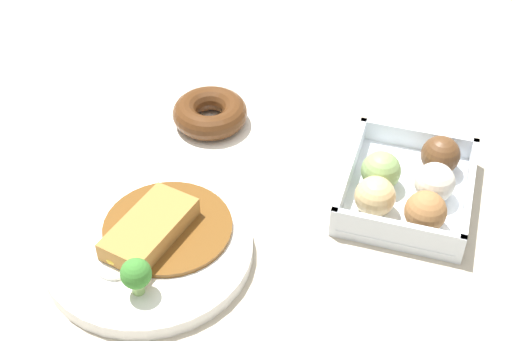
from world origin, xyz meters
The scene contains 4 objects.
ground_plane centered at (0.00, 0.00, 0.00)m, with size 1.60×1.60×0.00m, color #B2A893.
curry_plate centered at (-0.10, 0.09, 0.01)m, with size 0.25×0.25×0.07m.
donut_box centered at (0.08, -0.19, 0.03)m, with size 0.19×0.16×0.06m.
chocolate_ring_donut centered at (0.16, 0.11, 0.02)m, with size 0.14×0.14×0.04m.
Camera 1 is at (-0.62, -0.21, 0.65)m, focal length 51.15 mm.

